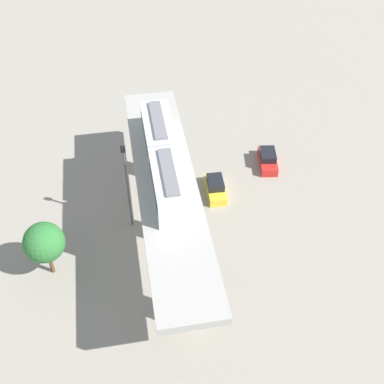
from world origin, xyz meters
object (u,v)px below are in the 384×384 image
Objects in this scene: signal_post at (127,184)px; train at (164,158)px; parked_car_red at (268,159)px; parked_car_yellow at (215,188)px; tree_near_viaduct at (44,243)px.

train is at bearing -15.49° from signal_post.
parked_car_red is 0.44× the size of signal_post.
tree_near_viaduct is (-16.78, -7.47, 3.38)m from parked_car_yellow.
train is 10.85m from parked_car_yellow.
train is at bearing -140.67° from parked_car_red.
tree_near_viaduct is 8.99m from signal_post.
tree_near_viaduct is at bearing -149.92° from signal_post.
parked_car_red and parked_car_yellow have the same top height.
parked_car_yellow is at bearing 18.38° from signal_post.
tree_near_viaduct reaches higher than parked_car_red.
parked_car_red is at bearing 30.72° from train.
parked_car_red is at bearing 24.85° from tree_near_viaduct.
train is 2.27× the size of tree_near_viaduct.
train is 1.34× the size of signal_post.
train is 16.68m from parked_car_red.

